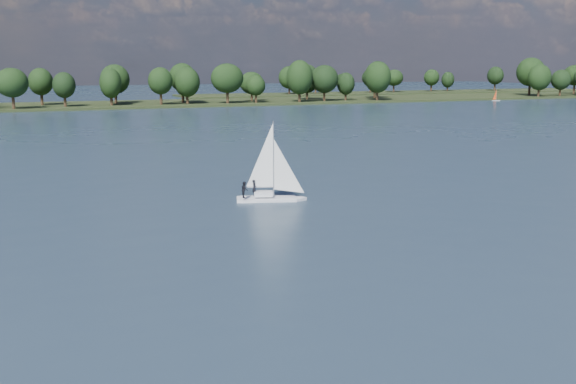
# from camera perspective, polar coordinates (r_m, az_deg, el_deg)

# --- Properties ---
(ground) EXTENTS (700.00, 700.00, 0.00)m
(ground) POSITION_cam_1_polar(r_m,az_deg,el_deg) (114.22, -15.93, 4.02)
(ground) COLOR #233342
(ground) RESTS_ON ground
(far_shore) EXTENTS (660.00, 40.00, 1.50)m
(far_shore) POSITION_cam_1_polar(r_m,az_deg,el_deg) (225.47, -19.32, 7.15)
(far_shore) COLOR black
(far_shore) RESTS_ON ground
(far_shore_back) EXTENTS (220.00, 30.00, 1.40)m
(far_shore_back) POSITION_cam_1_polar(r_m,az_deg,el_deg) (323.09, 10.01, 8.63)
(far_shore_back) COLOR black
(far_shore_back) RESTS_ON ground
(sailboat) EXTENTS (6.63, 3.57, 8.41)m
(sailboat) POSITION_cam_1_polar(r_m,az_deg,el_deg) (64.07, -1.88, 1.25)
(sailboat) COLOR white
(sailboat) RESTS_ON ground
(dinghy_orange) EXTENTS (3.03, 1.23, 4.81)m
(dinghy_orange) POSITION_cam_1_polar(r_m,az_deg,el_deg) (262.59, 18.02, 7.96)
(dinghy_orange) COLOR white
(dinghy_orange) RESTS_ON ground
(treeline) EXTENTS (562.18, 73.42, 18.53)m
(treeline) POSITION_cam_1_polar(r_m,az_deg,el_deg) (221.00, -20.40, 9.11)
(treeline) COLOR black
(treeline) RESTS_ON ground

